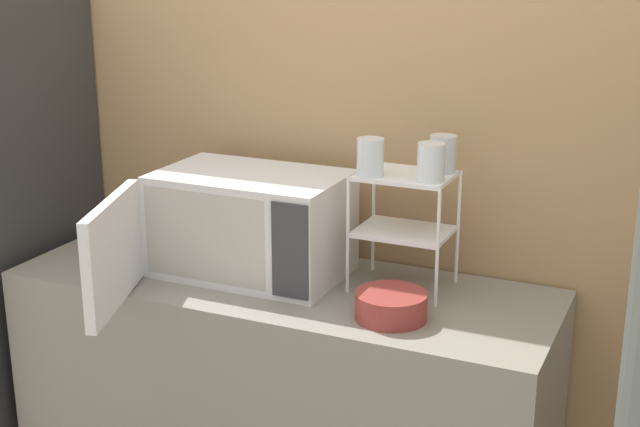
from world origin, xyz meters
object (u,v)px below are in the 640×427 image
bowl (391,306)px  glass_front_left (370,157)px  glass_back_right (443,154)px  glass_front_right (431,162)px  dish_rack (404,206)px  microwave (244,225)px

bowl → glass_front_left: bearing=128.2°
glass_front_left → bowl: size_ratio=0.54×
glass_front_left → glass_back_right: same height
glass_front_left → glass_front_right: 0.18m
dish_rack → glass_front_left: (-0.08, -0.06, 0.15)m
dish_rack → glass_front_left: 0.18m
microwave → glass_front_left: bearing=4.6°
bowl → dish_rack: bearing=101.8°
dish_rack → glass_front_right: size_ratio=3.25×
glass_back_right → microwave: bearing=-164.8°
dish_rack → bowl: (0.05, -0.23, -0.21)m
glass_back_right → bowl: 0.47m
glass_front_left → bowl: glass_front_left is taller
microwave → glass_front_right: (0.57, 0.04, 0.24)m
dish_rack → bowl: dish_rack is taller
microwave → glass_front_left: 0.47m
glass_front_right → bowl: 0.41m
glass_front_left → bowl: (0.13, -0.17, -0.37)m
dish_rack → glass_back_right: size_ratio=3.25×
dish_rack → glass_front_right: glass_front_right is taller
microwave → dish_rack: dish_rack is taller
glass_front_right → microwave: bearing=-175.7°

